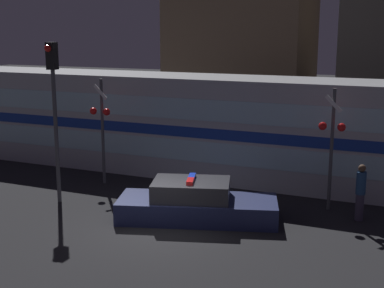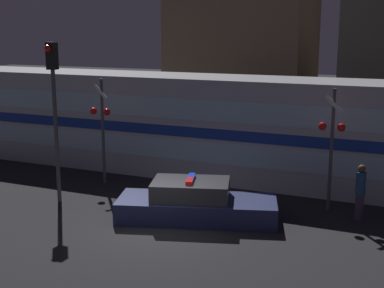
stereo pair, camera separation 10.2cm
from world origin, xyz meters
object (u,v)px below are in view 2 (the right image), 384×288
object	(u,v)px
police_car	(195,204)
traffic_light_corner	(54,96)
pedestrian	(360,192)
crossing_signal_near	(332,140)
train	(188,125)

from	to	relation	value
police_car	traffic_light_corner	distance (m)	6.03
pedestrian	crossing_signal_near	xyz separation A→B (m)	(-1.06, 0.61, 1.48)
police_car	crossing_signal_near	size ratio (longest dim) A/B	1.30
train	crossing_signal_near	world-z (taller)	same
police_car	traffic_light_corner	world-z (taller)	traffic_light_corner
train	traffic_light_corner	bearing A→B (deg)	-114.07
police_car	crossing_signal_near	world-z (taller)	crossing_signal_near
traffic_light_corner	police_car	bearing A→B (deg)	3.11
train	pedestrian	world-z (taller)	train
train	pedestrian	distance (m)	8.14
traffic_light_corner	crossing_signal_near	bearing A→B (deg)	18.22
train	traffic_light_corner	xyz separation A→B (m)	(-2.47, -5.54, 1.70)
pedestrian	train	bearing A→B (deg)	156.15
pedestrian	police_car	bearing A→B (deg)	-157.20
crossing_signal_near	train	bearing A→B (deg)	157.24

